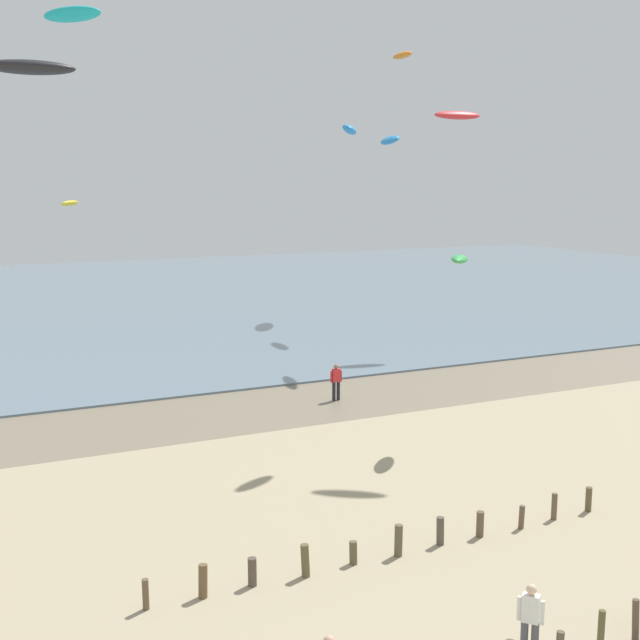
{
  "coord_description": "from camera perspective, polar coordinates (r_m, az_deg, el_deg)",
  "views": [
    {
      "loc": [
        -7.75,
        -9.62,
        9.95
      ],
      "look_at": [
        3.09,
        12.49,
        5.94
      ],
      "focal_mm": 47.68,
      "sensor_mm": 36.0,
      "label": 1
    }
  ],
  "objects": [
    {
      "name": "kite_aloft_0",
      "position": [
        39.24,
        -16.32,
        19.09
      ],
      "size": [
        2.69,
        3.13,
        0.76
      ],
      "primitive_type": "ellipsoid",
      "rotation": [
        0.3,
        0.0,
        2.2
      ],
      "color": "#19B2B7"
    },
    {
      "name": "kite_aloft_8",
      "position": [
        52.76,
        9.2,
        13.41
      ],
      "size": [
        3.09,
        1.52,
        0.73
      ],
      "primitive_type": "ellipsoid",
      "rotation": [
        0.3,
        0.0,
        6.12
      ],
      "color": "red"
    },
    {
      "name": "kite_aloft_9",
      "position": [
        32.06,
        -18.9,
        15.75
      ],
      "size": [
        3.14,
        1.21,
        0.54
      ],
      "primitive_type": "ellipsoid",
      "rotation": [
        0.05,
        0.0,
        3.08
      ],
      "color": "black"
    },
    {
      "name": "sea",
      "position": [
        73.46,
        -19.82,
        0.97
      ],
      "size": [
        160.0,
        70.0,
        0.1
      ],
      "primitive_type": "cube",
      "color": "slate",
      "rests_on": "ground"
    },
    {
      "name": "kite_aloft_3",
      "position": [
        64.57,
        1.99,
        12.65
      ],
      "size": [
        2.77,
        3.76,
        1.04
      ],
      "primitive_type": "ellipsoid",
      "rotation": [
        -0.49,
        0.0,
        4.24
      ],
      "color": "#2384D1"
    },
    {
      "name": "person_nearest_camera",
      "position": [
        39.07,
        1.09,
        -4.11
      ],
      "size": [
        0.57,
        0.25,
        1.71
      ],
      "color": "#232328",
      "rests_on": "ground"
    },
    {
      "name": "kite_aloft_10",
      "position": [
        60.83,
        5.55,
        17.26
      ],
      "size": [
        1.11,
        2.62,
        0.48
      ],
      "primitive_type": "ellipsoid",
      "rotation": [
        0.09,
        0.0,
        4.61
      ],
      "color": "orange"
    },
    {
      "name": "kite_aloft_5",
      "position": [
        53.78,
        -16.44,
        7.53
      ],
      "size": [
        1.68,
        1.97,
        0.47
      ],
      "primitive_type": "ellipsoid",
      "rotation": [
        -0.28,
        0.0,
        0.95
      ],
      "color": "yellow"
    },
    {
      "name": "kite_aloft_6",
      "position": [
        47.73,
        4.71,
        11.94
      ],
      "size": [
        1.4,
        2.61,
        0.71
      ],
      "primitive_type": "ellipsoid",
      "rotation": [
        -0.47,
        0.0,
        1.35
      ],
      "color": "#2384D1"
    },
    {
      "name": "person_left_flank",
      "position": [
        19.29,
        13.93,
        -18.95
      ],
      "size": [
        0.4,
        0.46,
        1.71
      ],
      "color": "#4C4C56",
      "rests_on": "ground"
    },
    {
      "name": "wet_sand_strip",
      "position": [
        36.23,
        -12.84,
        -6.91
      ],
      "size": [
        120.0,
        6.83,
        0.01
      ],
      "primitive_type": "cube",
      "color": "#7A6D59",
      "rests_on": "ground"
    },
    {
      "name": "kite_aloft_7",
      "position": [
        33.14,
        9.34,
        4.06
      ],
      "size": [
        1.72,
        1.84,
        0.38
      ],
      "primitive_type": "ellipsoid",
      "rotation": [
        -0.14,
        0.0,
        3.99
      ],
      "color": "green"
    },
    {
      "name": "groyne_mid",
      "position": [
        23.57,
        4.55,
        -14.7
      ],
      "size": [
        13.89,
        0.36,
        0.88
      ],
      "color": "brown",
      "rests_on": "ground"
    }
  ]
}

